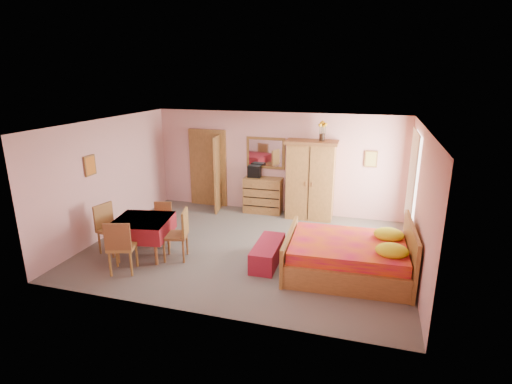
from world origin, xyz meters
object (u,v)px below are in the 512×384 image
(bed, at_px, (348,247))
(bench, at_px, (268,253))
(chair_north, at_px, (162,223))
(chest_of_drawers, at_px, (263,195))
(stereo, at_px, (254,171))
(floor_lamp, at_px, (292,180))
(dining_table, at_px, (144,237))
(sunflower_vase, at_px, (322,131))
(chair_east, at_px, (175,235))
(chair_west, at_px, (112,229))
(chair_south, at_px, (122,246))
(wall_mirror, at_px, (266,153))
(wardrobe, at_px, (310,180))

(bed, bearing_deg, bench, 177.32)
(bed, height_order, chair_north, bed)
(chest_of_drawers, distance_m, stereo, 0.67)
(chest_of_drawers, distance_m, floor_lamp, 0.89)
(stereo, height_order, chair_north, stereo)
(bench, distance_m, dining_table, 2.50)
(sunflower_vase, bearing_deg, chest_of_drawers, 176.81)
(stereo, relative_size, bed, 0.15)
(bed, bearing_deg, chair_east, -176.79)
(bed, relative_size, chair_east, 2.20)
(dining_table, bearing_deg, chair_north, 90.45)
(sunflower_vase, relative_size, chair_west, 0.47)
(chair_south, bearing_deg, chair_north, 72.85)
(stereo, xyz_separation_m, chair_west, (-2.03, -3.29, -0.58))
(bench, distance_m, chair_east, 1.84)
(wall_mirror, xyz_separation_m, chair_west, (-2.28, -3.47, -1.05))
(wall_mirror, bearing_deg, chair_north, -119.27)
(wardrobe, bearing_deg, chair_east, -125.91)
(dining_table, bearing_deg, wardrobe, 47.75)
(stereo, xyz_separation_m, floor_lamp, (1.01, -0.03, -0.16))
(bed, bearing_deg, stereo, 129.87)
(stereo, bearing_deg, chair_west, -121.70)
(chair_north, xyz_separation_m, chair_east, (0.69, -0.70, 0.08))
(chest_of_drawers, relative_size, floor_lamp, 0.53)
(chair_east, bearing_deg, sunflower_vase, -52.83)
(wardrobe, height_order, chair_north, wardrobe)
(stereo, relative_size, dining_table, 0.31)
(wardrobe, xyz_separation_m, bed, (1.12, -2.74, -0.47))
(chair_north, bearing_deg, dining_table, 76.61)
(dining_table, relative_size, chair_north, 1.25)
(sunflower_vase, distance_m, chair_south, 5.19)
(chair_east, bearing_deg, bed, -99.16)
(wardrobe, bearing_deg, bench, -98.57)
(floor_lamp, relative_size, bench, 1.52)
(chest_of_drawers, distance_m, chair_north, 2.94)
(sunflower_vase, bearing_deg, bed, -72.03)
(sunflower_vase, bearing_deg, floor_lamp, 174.15)
(wall_mirror, height_order, bench, wall_mirror)
(wall_mirror, bearing_deg, sunflower_vase, -9.54)
(floor_lamp, relative_size, bed, 0.83)
(bed, relative_size, bench, 1.83)
(wall_mirror, xyz_separation_m, stereo, (-0.25, -0.19, -0.47))
(wall_mirror, distance_m, bench, 3.43)
(chest_of_drawers, xyz_separation_m, chair_south, (-1.59, -3.92, 0.05))
(wardrobe, relative_size, bench, 1.62)
(wall_mirror, xyz_separation_m, dining_table, (-1.60, -3.42, -1.16))
(chest_of_drawers, bearing_deg, wardrobe, -5.67)
(bench, xyz_separation_m, chair_north, (-2.47, 0.36, 0.22))
(floor_lamp, distance_m, chair_west, 4.47)
(chair_west, bearing_deg, chair_east, 107.12)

